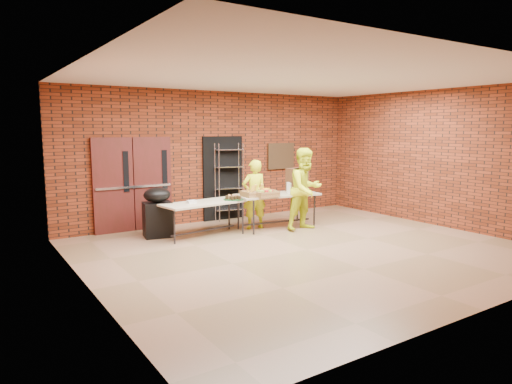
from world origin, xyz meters
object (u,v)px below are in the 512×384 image
(volunteer_woman, at_px, (254,194))
(covered_grill, at_px, (158,212))
(table_left, at_px, (203,205))
(coffee_dispenser, at_px, (297,180))
(volunteer_man, at_px, (306,189))
(wire_rack, at_px, (229,182))
(table_right, at_px, (277,197))

(volunteer_woman, bearing_deg, covered_grill, -2.08)
(table_left, xyz_separation_m, coffee_dispenser, (2.48, -0.06, 0.39))
(covered_grill, xyz_separation_m, volunteer_woman, (2.16, -0.45, 0.26))
(coffee_dispenser, relative_size, volunteer_man, 0.30)
(wire_rack, xyz_separation_m, table_left, (-1.35, -1.24, -0.29))
(table_right, distance_m, volunteer_woman, 0.55)
(wire_rack, relative_size, volunteer_woman, 1.22)
(table_right, relative_size, covered_grill, 1.91)
(covered_grill, distance_m, volunteer_woman, 2.22)
(table_right, bearing_deg, volunteer_woman, 167.08)
(table_left, height_order, coffee_dispenser, coffee_dispenser)
(volunteer_woman, bearing_deg, table_right, 168.97)
(wire_rack, bearing_deg, volunteer_woman, -78.83)
(table_left, relative_size, volunteer_man, 1.01)
(wire_rack, relative_size, table_left, 1.03)
(wire_rack, distance_m, table_left, 1.85)
(wire_rack, distance_m, table_right, 1.49)
(covered_grill, bearing_deg, table_right, -3.21)
(table_left, distance_m, covered_grill, 0.98)
(coffee_dispenser, xyz_separation_m, covered_grill, (-3.31, 0.55, -0.54))
(wire_rack, height_order, volunteer_man, wire_rack)
(table_right, bearing_deg, covered_grill, 174.25)
(coffee_dispenser, height_order, volunteer_woman, volunteer_woman)
(wire_rack, bearing_deg, volunteer_man, -52.64)
(table_right, height_order, coffee_dispenser, coffee_dispenser)
(volunteer_woman, height_order, volunteer_man, volunteer_man)
(covered_grill, distance_m, volunteer_man, 3.31)
(wire_rack, height_order, coffee_dispenser, wire_rack)
(table_left, height_order, volunteer_woman, volunteer_woman)
(table_right, relative_size, volunteer_man, 1.09)
(volunteer_man, bearing_deg, table_left, 158.67)
(wire_rack, bearing_deg, covered_grill, -148.59)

